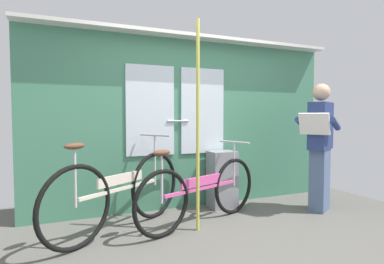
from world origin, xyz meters
TOP-DOWN VIEW (x-y plane):
  - ground_plane at (0.00, 0.00)m, footprint 5.05×3.86m
  - train_door_wall at (-0.01, 1.12)m, footprint 4.05×0.28m
  - bicycle_near_door at (-1.01, 0.54)m, footprint 1.54×1.05m
  - bicycle_leaning_behind at (-0.16, 0.43)m, footprint 1.67×0.74m
  - passenger_reading_newspaper at (1.41, 0.32)m, footprint 0.61×0.55m
  - trash_bin_by_wall at (0.35, 0.91)m, footprint 0.33×0.28m
  - handrail_pole at (-0.26, 0.28)m, footprint 0.04×0.04m

SIDE VIEW (x-z plane):
  - ground_plane at x=0.00m, z-range -0.04..0.00m
  - bicycle_leaning_behind at x=-0.16m, z-range -0.08..0.80m
  - trash_bin_by_wall at x=0.35m, z-range 0.00..0.73m
  - bicycle_near_door at x=-1.01m, z-range -0.08..0.89m
  - passenger_reading_newspaper at x=1.41m, z-range 0.04..1.62m
  - handrail_pole at x=-0.26m, z-range 0.00..2.15m
  - train_door_wall at x=-0.01m, z-range 0.05..2.24m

